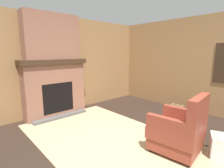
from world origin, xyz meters
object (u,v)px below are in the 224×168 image
Objects in this scene: oil_lamp_vase at (33,56)px; storage_case at (67,56)px; decorative_plate_on_mantel at (51,53)px; armchair at (179,132)px; firewood_stack at (175,109)px.

oil_lamp_vase is 0.80m from storage_case.
decorative_plate_on_mantel is at bearing 92.86° from oil_lamp_vase.
armchair reaches higher than firewood_stack.
decorative_plate_on_mantel is at bearing -130.23° from firewood_stack.
decorative_plate_on_mantel is at bearing -92.91° from storage_case.
storage_case is at bearing -0.89° from armchair.
armchair is 1.85m from firewood_stack.
storage_case is at bearing -135.35° from firewood_stack.
decorative_plate_on_mantel reaches higher than armchair.
armchair is at bearing 13.65° from decorative_plate_on_mantel.
oil_lamp_vase reaches higher than storage_case.
decorative_plate_on_mantel reaches higher than storage_case.
firewood_stack is 3.00m from storage_case.
oil_lamp_vase is (-2.82, -1.09, 1.09)m from armchair.
storage_case is (0.00, 0.80, -0.00)m from oil_lamp_vase.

